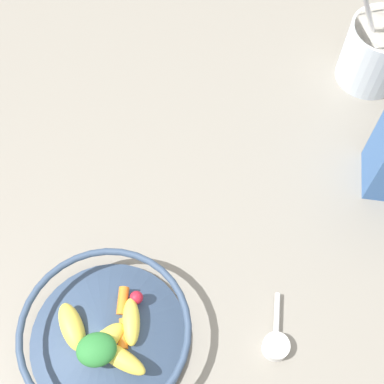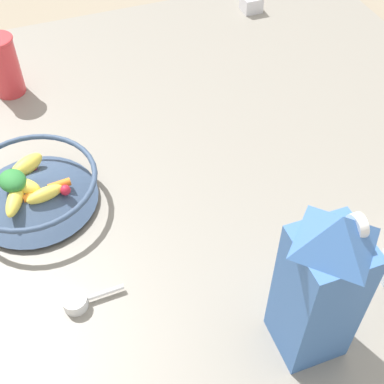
% 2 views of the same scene
% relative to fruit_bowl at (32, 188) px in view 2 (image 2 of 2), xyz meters
% --- Properties ---
extents(ground_plane, '(6.00, 6.00, 0.00)m').
position_rel_fruit_bowl_xyz_m(ground_plane, '(0.06, -0.39, -0.08)').
color(ground_plane, gray).
extents(countertop, '(1.14, 1.14, 0.04)m').
position_rel_fruit_bowl_xyz_m(countertop, '(0.06, -0.39, -0.06)').
color(countertop, gray).
rests_on(countertop, ground_plane).
extents(fruit_bowl, '(0.24, 0.24, 0.08)m').
position_rel_fruit_bowl_xyz_m(fruit_bowl, '(0.00, 0.00, 0.00)').
color(fruit_bowl, '#384C6B').
rests_on(fruit_bowl, countertop).
extents(milk_carton, '(0.09, 0.09, 0.28)m').
position_rel_fruit_bowl_xyz_m(milk_carton, '(-0.41, -0.33, 0.10)').
color(milk_carton, '#3D6BB2').
rests_on(milk_carton, countertop).
extents(drinking_cup, '(0.07, 0.07, 0.14)m').
position_rel_fruit_bowl_xyz_m(drinking_cup, '(0.36, -0.00, 0.03)').
color(drinking_cup, '#DB383D').
rests_on(drinking_cup, countertop).
extents(spice_jar, '(0.05, 0.05, 0.04)m').
position_rel_fruit_bowl_xyz_m(spice_jar, '(0.50, -0.66, -0.02)').
color(spice_jar, silver).
rests_on(spice_jar, countertop).
extents(measuring_scoop, '(0.04, 0.10, 0.02)m').
position_rel_fruit_bowl_xyz_m(measuring_scoop, '(-0.24, -0.03, -0.03)').
color(measuring_scoop, white).
rests_on(measuring_scoop, countertop).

